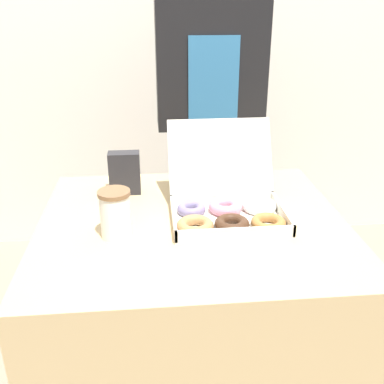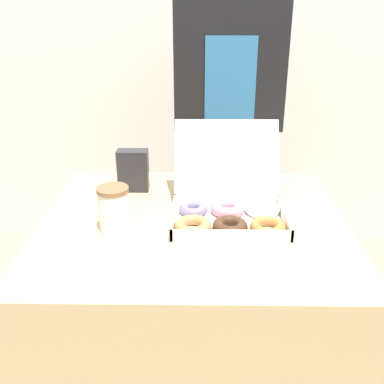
{
  "view_description": "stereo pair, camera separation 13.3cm",
  "coord_description": "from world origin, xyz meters",
  "px_view_note": "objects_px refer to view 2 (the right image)",
  "views": [
    {
      "loc": [
        -0.12,
        -1.22,
        1.36
      ],
      "look_at": [
        -0.0,
        -0.01,
        0.83
      ],
      "focal_mm": 42.0,
      "sensor_mm": 36.0,
      "label": 1
    },
    {
      "loc": [
        0.01,
        -1.23,
        1.36
      ],
      "look_at": [
        -0.0,
        -0.01,
        0.83
      ],
      "focal_mm": 42.0,
      "sensor_mm": 36.0,
      "label": 2
    }
  ],
  "objects_px": {
    "person_customer": "(227,127)",
    "napkin_holder": "(133,170)",
    "donut_box": "(229,208)",
    "coffee_cup": "(114,210)"
  },
  "relations": [
    {
      "from": "coffee_cup",
      "to": "person_customer",
      "type": "bearing_deg",
      "value": 64.5
    },
    {
      "from": "coffee_cup",
      "to": "napkin_holder",
      "type": "distance_m",
      "value": 0.32
    },
    {
      "from": "person_customer",
      "to": "napkin_holder",
      "type": "bearing_deg",
      "value": -127.81
    },
    {
      "from": "donut_box",
      "to": "napkin_holder",
      "type": "height_order",
      "value": "donut_box"
    },
    {
      "from": "donut_box",
      "to": "napkin_holder",
      "type": "distance_m",
      "value": 0.4
    },
    {
      "from": "coffee_cup",
      "to": "napkin_holder",
      "type": "bearing_deg",
      "value": 87.58
    },
    {
      "from": "donut_box",
      "to": "person_customer",
      "type": "height_order",
      "value": "person_customer"
    },
    {
      "from": "donut_box",
      "to": "napkin_holder",
      "type": "relative_size",
      "value": 2.58
    },
    {
      "from": "donut_box",
      "to": "napkin_holder",
      "type": "bearing_deg",
      "value": 144.91
    },
    {
      "from": "donut_box",
      "to": "person_customer",
      "type": "distance_m",
      "value": 0.69
    }
  ]
}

